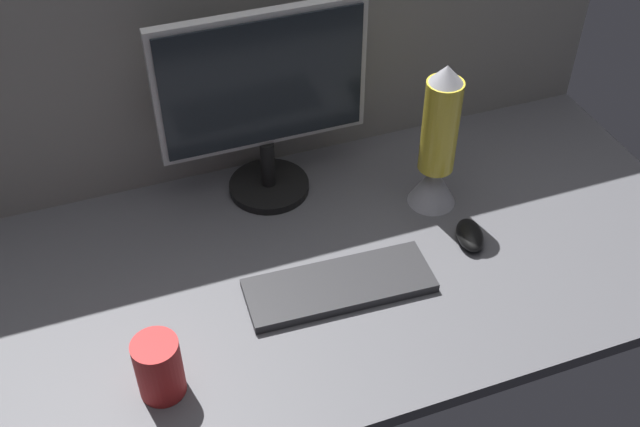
{
  "coord_description": "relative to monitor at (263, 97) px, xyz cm",
  "views": [
    {
      "loc": [
        -30.54,
        -106.38,
        114.01
      ],
      "look_at": [
        1.92,
        0.0,
        14.0
      ],
      "focal_mm": 43.85,
      "sensor_mm": 36.0,
      "label": 1
    }
  ],
  "objects": [
    {
      "name": "ground_plane",
      "position": [
        -4.81,
        -25.14,
        -25.73
      ],
      "size": [
        180.0,
        80.0,
        3.0
      ],
      "primitive_type": "cube",
      "color": "#515156"
    },
    {
      "name": "cubicle_wall_back",
      "position": [
        -4.81,
        12.36,
        7.66
      ],
      "size": [
        180.0,
        5.0,
        63.77
      ],
      "color": "gray",
      "rests_on": "ground_plane"
    },
    {
      "name": "monitor",
      "position": [
        0.0,
        0.0,
        0.0
      ],
      "size": [
        44.75,
        18.0,
        43.4
      ],
      "color": "black",
      "rests_on": "ground_plane"
    },
    {
      "name": "keyboard",
      "position": [
        3.91,
        -34.61,
        -23.23
      ],
      "size": [
        37.61,
        14.87,
        2.0
      ],
      "primitive_type": "cube",
      "rotation": [
        0.0,
        0.0,
        -0.05
      ],
      "color": "#262628",
      "rests_on": "ground_plane"
    },
    {
      "name": "mouse",
      "position": [
        34.49,
        -31.16,
        -22.53
      ],
      "size": [
        7.94,
        10.74,
        3.4
      ],
      "primitive_type": "ellipsoid",
      "rotation": [
        0.0,
        0.0,
        -0.27
      ],
      "color": "black",
      "rests_on": "ground_plane"
    },
    {
      "name": "mug_red_plastic",
      "position": [
        -33.41,
        -46.19,
        -18.08
      ],
      "size": [
        8.11,
        8.11,
        12.3
      ],
      "color": "red",
      "rests_on": "ground_plane"
    },
    {
      "name": "lava_lamp",
      "position": [
        32.67,
        -16.76,
        -9.71
      ],
      "size": [
        10.58,
        10.58,
        34.61
      ],
      "color": "#A5A5AD",
      "rests_on": "ground_plane"
    }
  ]
}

